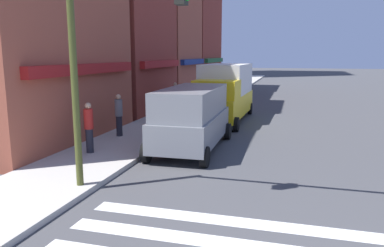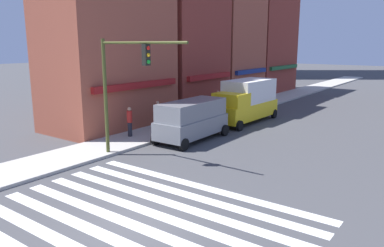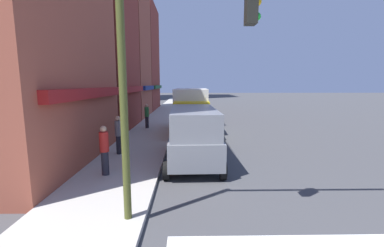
{
  "view_description": "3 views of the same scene",
  "coord_description": "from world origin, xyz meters",
  "px_view_note": "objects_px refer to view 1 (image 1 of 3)",
  "views": [
    {
      "loc": [
        -3.61,
        1.02,
        3.55
      ],
      "look_at": [
        9.7,
        4.7,
        1.0
      ],
      "focal_mm": 35.0,
      "sensor_mm": 36.0,
      "label": 1
    },
    {
      "loc": [
        -7.65,
        -8.02,
        5.58
      ],
      "look_at": [
        9.7,
        4.7,
        1.0
      ],
      "focal_mm": 35.0,
      "sensor_mm": 36.0,
      "label": 2
    },
    {
      "loc": [
        -1.11,
        4.96,
        3.36
      ],
      "look_at": [
        12.93,
        4.7,
        1.2
      ],
      "focal_mm": 24.0,
      "sensor_mm": 36.0,
      "label": 3
    }
  ],
  "objects_px": {
    "traffic_signal": "(119,33)",
    "pedestrian_green_top": "(175,96)",
    "van_grey": "(192,116)",
    "pedestrian_grey_coat": "(119,114)",
    "box_truck_yellow": "(224,92)",
    "pedestrian_red_jacket": "(89,127)"
  },
  "relations": [
    {
      "from": "pedestrian_grey_coat",
      "to": "pedestrian_red_jacket",
      "type": "xyz_separation_m",
      "value": [
        -2.79,
        -0.24,
        0.0
      ]
    },
    {
      "from": "van_grey",
      "to": "pedestrian_green_top",
      "type": "xyz_separation_m",
      "value": [
        7.97,
        3.24,
        -0.21
      ]
    },
    {
      "from": "pedestrian_green_top",
      "to": "pedestrian_red_jacket",
      "type": "xyz_separation_m",
      "value": [
        -9.91,
        -0.05,
        0.0
      ]
    },
    {
      "from": "pedestrian_green_top",
      "to": "pedestrian_red_jacket",
      "type": "distance_m",
      "value": 9.91
    },
    {
      "from": "pedestrian_grey_coat",
      "to": "traffic_signal",
      "type": "bearing_deg",
      "value": 5.15
    },
    {
      "from": "box_truck_yellow",
      "to": "pedestrian_red_jacket",
      "type": "bearing_deg",
      "value": 160.93
    },
    {
      "from": "traffic_signal",
      "to": "box_truck_yellow",
      "type": "bearing_deg",
      "value": -2.15
    },
    {
      "from": "pedestrian_green_top",
      "to": "van_grey",
      "type": "bearing_deg",
      "value": -170.08
    },
    {
      "from": "box_truck_yellow",
      "to": "pedestrian_red_jacket",
      "type": "xyz_separation_m",
      "value": [
        -8.51,
        3.19,
        -0.51
      ]
    },
    {
      "from": "van_grey",
      "to": "pedestrian_green_top",
      "type": "bearing_deg",
      "value": 20.75
    },
    {
      "from": "van_grey",
      "to": "box_truck_yellow",
      "type": "xyz_separation_m",
      "value": [
        6.56,
        0.0,
        0.3
      ]
    },
    {
      "from": "box_truck_yellow",
      "to": "pedestrian_red_jacket",
      "type": "relative_size",
      "value": 3.53
    },
    {
      "from": "van_grey",
      "to": "pedestrian_red_jacket",
      "type": "distance_m",
      "value": 3.74
    },
    {
      "from": "pedestrian_red_jacket",
      "to": "pedestrian_grey_coat",
      "type": "bearing_deg",
      "value": -22.28
    },
    {
      "from": "traffic_signal",
      "to": "pedestrian_green_top",
      "type": "xyz_separation_m",
      "value": [
        12.95,
        2.8,
        -2.98
      ]
    },
    {
      "from": "box_truck_yellow",
      "to": "pedestrian_grey_coat",
      "type": "xyz_separation_m",
      "value": [
        -5.71,
        3.43,
        -0.51
      ]
    },
    {
      "from": "van_grey",
      "to": "box_truck_yellow",
      "type": "bearing_deg",
      "value": -1.37
    },
    {
      "from": "box_truck_yellow",
      "to": "pedestrian_red_jacket",
      "type": "height_order",
      "value": "box_truck_yellow"
    },
    {
      "from": "pedestrian_green_top",
      "to": "pedestrian_red_jacket",
      "type": "relative_size",
      "value": 1.0
    },
    {
      "from": "van_grey",
      "to": "pedestrian_green_top",
      "type": "height_order",
      "value": "van_grey"
    },
    {
      "from": "van_grey",
      "to": "pedestrian_grey_coat",
      "type": "distance_m",
      "value": 3.54
    },
    {
      "from": "traffic_signal",
      "to": "pedestrian_red_jacket",
      "type": "distance_m",
      "value": 5.07
    }
  ]
}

